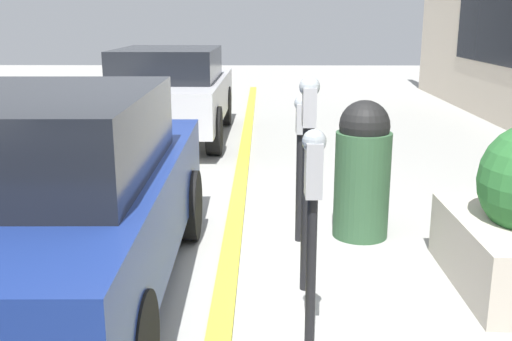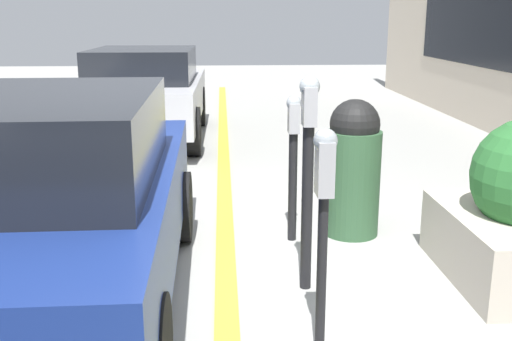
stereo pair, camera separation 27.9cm
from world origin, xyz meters
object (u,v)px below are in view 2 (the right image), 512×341
object	(u,v)px
parking_meter_nearest	(324,199)
parked_car_rear	(146,92)
parking_meter_middle	(293,151)
parked_car_middle	(35,201)
trash_bin	(353,167)
parking_meter_second	(308,159)

from	to	relation	value
parking_meter_nearest	parked_car_rear	xyz separation A→B (m)	(6.34, 1.75, -0.18)
parking_meter_middle	parked_car_middle	size ratio (longest dim) A/B	0.33
parked_car_rear	trash_bin	size ratio (longest dim) A/B	3.17
parked_car_rear	parking_meter_middle	bearing A→B (deg)	-157.56
parking_meter_nearest	trash_bin	xyz separation A→B (m)	(1.97, -0.60, -0.33)
parking_meter_nearest	parked_car_middle	distance (m)	1.90
parking_meter_nearest	parked_car_rear	size ratio (longest dim) A/B	0.34
parking_meter_middle	parked_car_rear	distance (m)	4.85
parking_meter_second	parked_car_middle	bearing A→B (deg)	96.63
parking_meter_second	parking_meter_middle	world-z (taller)	parking_meter_second
trash_bin	parking_meter_nearest	bearing A→B (deg)	163.00
trash_bin	parked_car_rear	bearing A→B (deg)	28.24
parking_meter_second	trash_bin	world-z (taller)	parking_meter_second
parked_car_middle	trash_bin	bearing A→B (deg)	-62.17
parked_car_middle	parked_car_rear	world-z (taller)	parked_car_middle
parking_meter_middle	trash_bin	distance (m)	0.60
parking_meter_nearest	parking_meter_second	bearing A→B (deg)	-2.38
parking_meter_second	parked_car_rear	xyz separation A→B (m)	(5.47, 1.78, -0.20)
parked_car_middle	parking_meter_nearest	bearing A→B (deg)	-111.42
parking_meter_nearest	parking_meter_middle	xyz separation A→B (m)	(1.84, -0.05, -0.14)
parking_meter_middle	parked_car_rear	size ratio (longest dim) A/B	0.33
parking_meter_nearest	parked_car_rear	distance (m)	6.58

